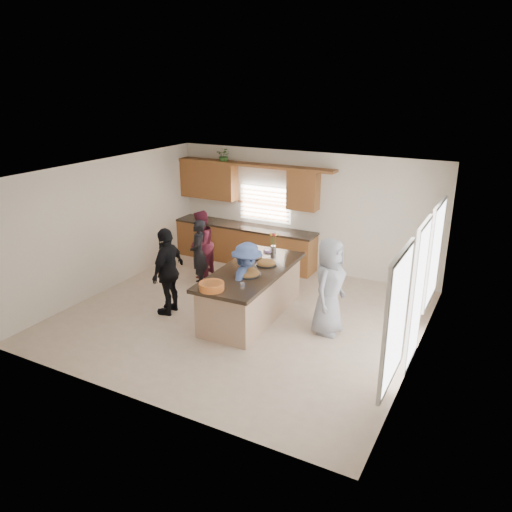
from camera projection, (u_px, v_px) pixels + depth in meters
The scene contains 18 objects.
floor at pixel (241, 317), 9.64m from camera, with size 6.50×6.50×0.00m, color beige.
room_shell at pixel (240, 222), 9.00m from camera, with size 6.52×6.02×2.81m.
back_cabinetry at pixel (244, 226), 12.26m from camera, with size 4.08×0.66×2.46m.
right_wall_glazing at pixel (418, 286), 7.66m from camera, with size 0.06×4.00×2.25m.
island at pixel (252, 294), 9.56m from camera, with size 1.25×2.74×0.95m.
platter_front at pixel (248, 273), 9.13m from camera, with size 0.48×0.48×0.20m.
platter_mid at pixel (266, 263), 9.61m from camera, with size 0.40×0.40×0.16m.
platter_back at pixel (254, 257), 9.96m from camera, with size 0.31×0.31×0.13m.
salad_bowl at pixel (212, 286), 8.46m from camera, with size 0.43×0.43×0.13m.
clear_cup at pixel (243, 286), 8.53m from camera, with size 0.08×0.08×0.10m, color white.
plate_stack at pixel (268, 251), 10.35m from camera, with size 0.19×0.19×0.05m, color #A485C2.
flower_vase at pixel (273, 242), 10.26m from camera, with size 0.14×0.14×0.41m.
potted_plant at pixel (224, 156), 12.02m from camera, with size 0.34×0.29×0.38m, color #366E2C.
woman_left_back at pixel (198, 253), 10.90m from camera, with size 0.54×0.36×1.49m, color black.
woman_left_mid at pixel (201, 244), 11.37m from camera, with size 0.75×0.59×1.55m, color maroon.
woman_left_front at pixel (168, 271), 9.55m from camera, with size 1.01×0.42×1.72m, color black.
woman_right_back at pixel (247, 284), 9.14m from camera, with size 1.02×0.59×1.58m, color #40558C.
woman_right_front at pixel (329, 286), 8.78m from camera, with size 0.87×0.56×1.77m, color gray.
Camera 1 is at (4.33, -7.53, 4.35)m, focal length 35.00 mm.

